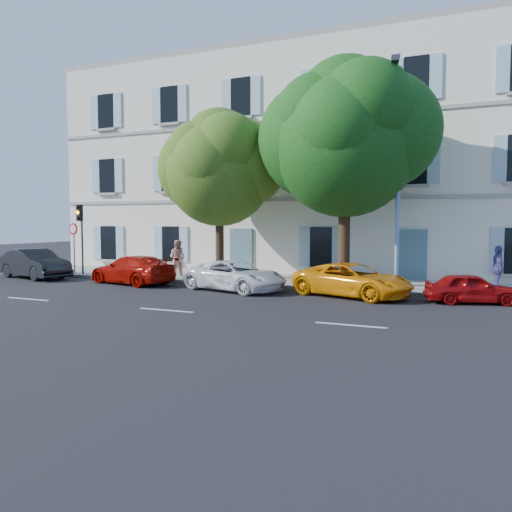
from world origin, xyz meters
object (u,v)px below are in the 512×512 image
at_px(tree_left, 219,173).
at_px(tree_right, 345,146).
at_px(car_red_coupe, 132,270).
at_px(road_sign, 74,237).
at_px(pedestrian_a, 178,258).
at_px(pedestrian_b, 177,258).
at_px(traffic_light, 80,224).
at_px(car_white_coupe, 235,276).
at_px(car_dark_sedan, 35,264).
at_px(car_yellow_supercar, 353,280).
at_px(car_red_hatchback, 471,288).
at_px(street_lamp, 398,164).
at_px(pedestrian_c, 498,269).

bearing_deg(tree_left, tree_right, -5.03).
relative_size(car_red_coupe, road_sign, 1.71).
distance_m(road_sign, pedestrian_a, 5.74).
xyz_separation_m(pedestrian_a, pedestrian_b, (0.05, -0.14, 0.02)).
bearing_deg(car_red_coupe, tree_left, 136.41).
distance_m(traffic_light, road_sign, 1.02).
height_order(road_sign, pedestrian_a, road_sign).
bearing_deg(tree_left, car_white_coupe, -51.15).
distance_m(tree_right, traffic_light, 13.98).
relative_size(car_dark_sedan, car_yellow_supercar, 0.98).
relative_size(car_red_hatchback, pedestrian_b, 1.75).
bearing_deg(pedestrian_a, car_white_coupe, 101.86).
bearing_deg(street_lamp, pedestrian_a, 171.99).
distance_m(car_dark_sedan, car_red_coupe, 5.96).
xyz_separation_m(car_white_coupe, pedestrian_a, (-4.68, 3.13, 0.40)).
bearing_deg(car_yellow_supercar, pedestrian_a, 91.96).
xyz_separation_m(traffic_light, pedestrian_a, (4.76, 1.69, -1.72)).
relative_size(car_white_coupe, car_red_hatchback, 1.44).
xyz_separation_m(road_sign, pedestrian_a, (5.46, 1.44, -1.03)).
relative_size(car_dark_sedan, traffic_light, 1.26).
height_order(car_white_coupe, road_sign, road_sign).
distance_m(pedestrian_a, pedestrian_c, 14.67).
height_order(tree_left, pedestrian_c, tree_left).
bearing_deg(pedestrian_a, car_red_coupe, 33.31).
bearing_deg(car_dark_sedan, pedestrian_b, -52.38).
distance_m(tree_left, road_sign, 8.81).
distance_m(tree_right, street_lamp, 2.32).
xyz_separation_m(car_red_hatchback, pedestrian_a, (-13.72, 2.83, 0.49)).
bearing_deg(car_red_coupe, pedestrian_a, -178.61).
height_order(car_red_hatchback, pedestrian_b, pedestrian_b).
relative_size(tree_left, pedestrian_c, 4.29).
height_order(car_dark_sedan, pedestrian_c, pedestrian_c).
height_order(tree_right, traffic_light, tree_right).
bearing_deg(road_sign, tree_right, 0.59).
bearing_deg(tree_right, car_yellow_supercar, -66.17).
relative_size(tree_left, pedestrian_b, 4.31).
bearing_deg(car_white_coupe, traffic_light, 96.84).
distance_m(car_red_coupe, pedestrian_c, 15.48).
bearing_deg(road_sign, street_lamp, -0.37).
height_order(car_red_coupe, traffic_light, traffic_light).
relative_size(car_white_coupe, tree_left, 0.58).
height_order(traffic_light, road_sign, traffic_light).
height_order(traffic_light, pedestrian_b, traffic_light).
distance_m(pedestrian_b, pedestrian_c, 14.62).
relative_size(car_red_coupe, car_yellow_supercar, 0.98).
xyz_separation_m(car_red_coupe, car_white_coupe, (5.32, -0.19, -0.03)).
bearing_deg(traffic_light, car_dark_sedan, -144.94).
height_order(tree_left, tree_right, tree_right).
relative_size(car_white_coupe, road_sign, 1.71).
bearing_deg(tree_right, car_red_coupe, -170.11).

